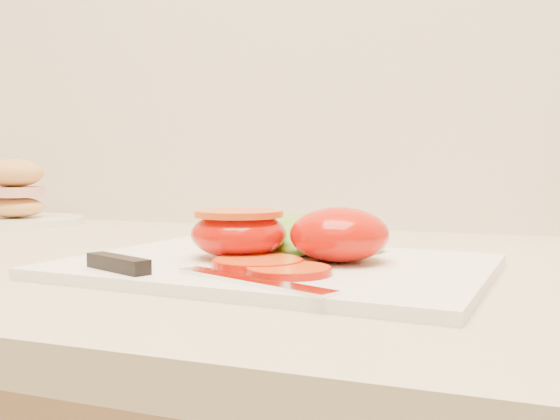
% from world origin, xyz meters
% --- Properties ---
extents(cutting_board, '(0.39, 0.29, 0.01)m').
position_xyz_m(cutting_board, '(-0.16, 1.61, 0.94)').
color(cutting_board, white).
rests_on(cutting_board, counter).
extents(tomato_half_dome, '(0.09, 0.09, 0.05)m').
position_xyz_m(tomato_half_dome, '(-0.10, 1.62, 0.96)').
color(tomato_half_dome, '#D50500').
rests_on(tomato_half_dome, cutting_board).
extents(tomato_half_cut, '(0.09, 0.09, 0.04)m').
position_xyz_m(tomato_half_cut, '(-0.20, 1.61, 0.96)').
color(tomato_half_cut, '#D50500').
rests_on(tomato_half_cut, cutting_board).
extents(tomato_slice_0, '(0.08, 0.08, 0.01)m').
position_xyz_m(tomato_slice_0, '(-0.16, 1.57, 0.94)').
color(tomato_slice_0, '#D64C0B').
rests_on(tomato_slice_0, cutting_board).
extents(tomato_slice_1, '(0.07, 0.07, 0.01)m').
position_xyz_m(tomato_slice_1, '(-0.12, 1.54, 0.94)').
color(tomato_slice_1, '#D64C0B').
rests_on(tomato_slice_1, cutting_board).
extents(lettuce_leaf_0, '(0.18, 0.13, 0.03)m').
position_xyz_m(lettuce_leaf_0, '(-0.17, 1.68, 0.96)').
color(lettuce_leaf_0, '#67AC2D').
rests_on(lettuce_leaf_0, cutting_board).
extents(lettuce_leaf_1, '(0.13, 0.13, 0.02)m').
position_xyz_m(lettuce_leaf_1, '(-0.12, 1.68, 0.95)').
color(lettuce_leaf_1, '#67AC2D').
rests_on(lettuce_leaf_1, cutting_board).
extents(knife, '(0.23, 0.08, 0.01)m').
position_xyz_m(knife, '(-0.21, 1.51, 0.94)').
color(knife, silver).
rests_on(knife, cutting_board).
extents(sandwich_plate, '(0.21, 0.21, 0.11)m').
position_xyz_m(sandwich_plate, '(-0.71, 1.88, 0.97)').
color(sandwich_plate, white).
rests_on(sandwich_plate, counter).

